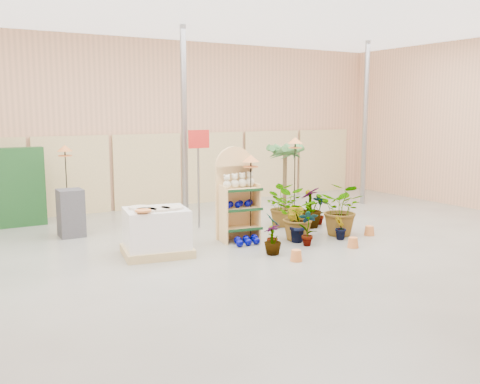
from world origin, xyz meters
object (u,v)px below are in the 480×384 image
object	(u,v)px
display_shelf	(236,197)
potted_plant_2	(295,216)
bird_table_front	(251,161)
pallet_stack	(157,232)

from	to	relation	value
display_shelf	potted_plant_2	xyz separation A→B (m)	(1.00, -0.67, -0.36)
display_shelf	potted_plant_2	distance (m)	1.26
bird_table_front	display_shelf	bearing A→B (deg)	137.21
pallet_stack	bird_table_front	xyz separation A→B (m)	(2.08, 0.11, 1.19)
pallet_stack	bird_table_front	bearing A→B (deg)	12.72
potted_plant_2	pallet_stack	bearing A→B (deg)	172.79
bird_table_front	potted_plant_2	bearing A→B (deg)	-31.16
display_shelf	potted_plant_2	world-z (taller)	display_shelf
display_shelf	bird_table_front	world-z (taller)	display_shelf
display_shelf	potted_plant_2	size ratio (longest dim) A/B	1.87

